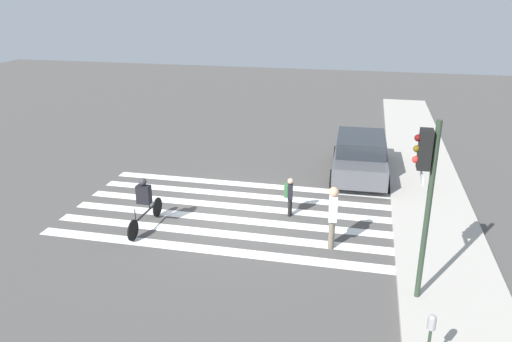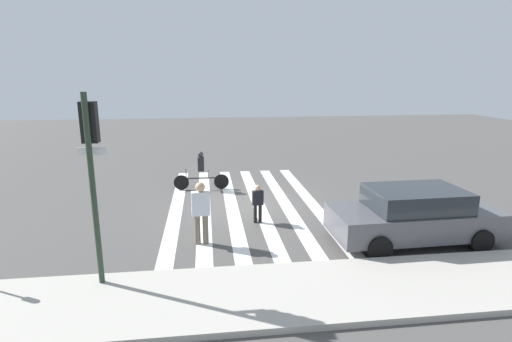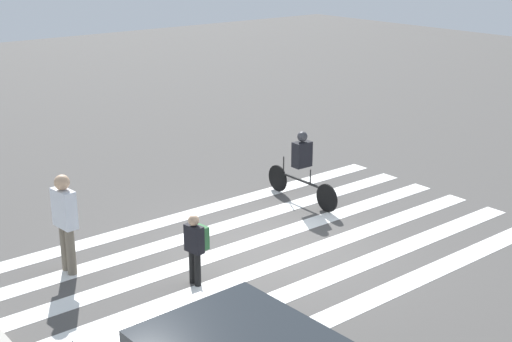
% 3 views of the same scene
% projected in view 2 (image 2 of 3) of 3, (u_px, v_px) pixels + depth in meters
% --- Properties ---
extents(ground_plane, '(60.00, 60.00, 0.00)m').
position_uv_depth(ground_plane, '(245.00, 204.00, 14.43)').
color(ground_plane, '#4C4947').
extents(sidewalk_curb, '(36.00, 2.50, 0.14)m').
position_uv_depth(sidewalk_curb, '(274.00, 294.00, 8.39)').
color(sidewalk_curb, '#ADA89E').
rests_on(sidewalk_curb, ground_plane).
extents(crosswalk_stripes, '(5.31, 10.00, 0.01)m').
position_uv_depth(crosswalk_stripes, '(245.00, 204.00, 14.43)').
color(crosswalk_stripes, white).
rests_on(crosswalk_stripes, ground_plane).
extents(traffic_light, '(0.60, 0.50, 4.24)m').
position_uv_depth(traffic_light, '(91.00, 154.00, 8.20)').
color(traffic_light, '#283828').
rests_on(traffic_light, ground_plane).
extents(pedestrian_adult_tall_backpack, '(0.51, 0.26, 1.76)m').
position_uv_depth(pedestrian_adult_tall_backpack, '(201.00, 210.00, 10.83)').
color(pedestrian_adult_tall_backpack, '#6B6051').
rests_on(pedestrian_adult_tall_backpack, ground_plane).
extents(pedestrian_adult_blue_shirt, '(0.36, 0.31, 1.23)m').
position_uv_depth(pedestrian_adult_blue_shirt, '(258.00, 200.00, 12.50)').
color(pedestrian_adult_blue_shirt, black).
rests_on(pedestrian_adult_blue_shirt, ground_plane).
extents(cyclist_mid_street, '(2.23, 0.41, 1.57)m').
position_uv_depth(cyclist_mid_street, '(201.00, 169.00, 16.11)').
color(cyclist_mid_street, black).
rests_on(cyclist_mid_street, ground_plane).
extents(car_parked_silver_sedan, '(4.61, 2.13, 1.54)m').
position_uv_depth(car_parked_silver_sedan, '(414.00, 215.00, 11.03)').
color(car_parked_silver_sedan, '#4C4C51').
rests_on(car_parked_silver_sedan, ground_plane).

